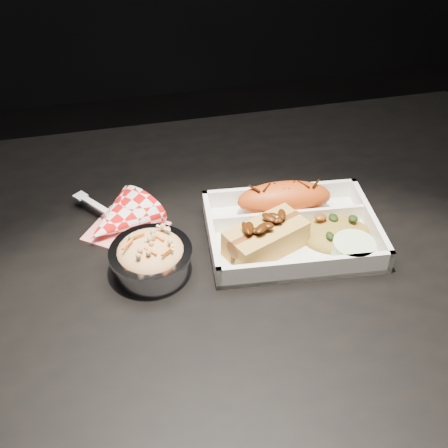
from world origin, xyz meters
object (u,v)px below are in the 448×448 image
Objects in this scene: fried_pastry at (284,199)px; hotdog at (266,236)px; foil_coleslaw_cup at (151,256)px; napkin_fork at (118,221)px; food_tray at (291,233)px; dining_table at (216,296)px.

fried_pastry is 1.12× the size of hotdog.
foil_coleslaw_cup is 0.11m from napkin_fork.
food_tray is at bearing -95.03° from fried_pastry.
napkin_fork reaches higher than dining_table.
foil_coleslaw_cup is at bearing -17.11° from napkin_fork.
napkin_fork is (-0.25, 0.08, 0.01)m from food_tray.
foil_coleslaw_cup reaches higher than dining_table.
napkin_fork is at bearing 167.60° from food_tray.
fried_pastry is 0.26m from napkin_fork.
dining_table is 8.12× the size of fried_pastry.
dining_table is at bearing 19.61° from napkin_fork.
food_tray is 1.79× the size of fried_pastry.
fried_pastry is (0.00, 0.05, 0.02)m from food_tray.
hotdog reaches higher than food_tray.
fried_pastry is at bearing 47.54° from napkin_fork.
napkin_fork is (-0.20, 0.10, -0.02)m from hotdog.
dining_table is at bearing 145.76° from hotdog.
napkin_fork is (-0.04, 0.10, -0.01)m from foil_coleslaw_cup.
dining_table is 0.16m from foil_coleslaw_cup.
hotdog is 1.14× the size of foil_coleslaw_cup.
food_tray is 2.01× the size of hotdog.
hotdog is (-0.05, -0.08, -0.00)m from fried_pastry.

